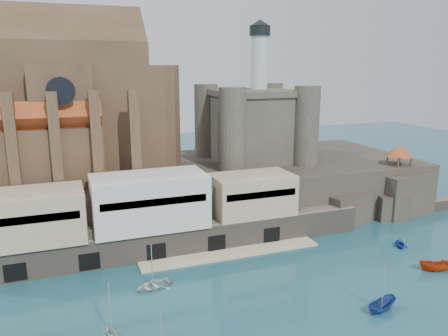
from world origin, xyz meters
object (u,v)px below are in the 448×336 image
castle_keep (254,122)px  pavilion (400,152)px  church (50,110)px  boat_2 (381,311)px

castle_keep → pavilion: castle_keep is taller
church → castle_keep: 40.39m
pavilion → castle_keep: bearing=149.8°
pavilion → church: bearing=166.5°
church → castle_keep: (40.21, -0.78, -3.81)m
castle_keep → boat_2: 49.03m
pavilion → boat_2: bearing=-133.3°
church → pavilion: 68.65m
castle_keep → pavilion: size_ratio=4.58×
castle_keep → boat_2: bearing=-93.4°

